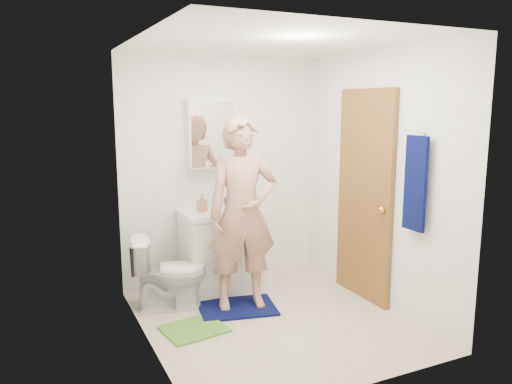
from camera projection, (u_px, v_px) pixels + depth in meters
floor at (274, 321)px, 4.46m from camera, size 2.20×2.40×0.02m
ceiling at (275, 41)px, 4.03m from camera, size 2.20×2.40×0.02m
wall_back at (222, 171)px, 5.32m from camera, size 2.20×0.02×2.40m
wall_front at (362, 217)px, 3.17m from camera, size 2.20×0.02×2.40m
wall_left at (144, 198)px, 3.78m from camera, size 0.02×2.40×2.40m
wall_right at (379, 180)px, 4.71m from camera, size 0.02×2.40×2.40m
vanity_cabinet at (220, 252)px, 5.14m from camera, size 0.75×0.55×0.80m
countertop at (220, 212)px, 5.06m from camera, size 0.79×0.59×0.05m
sink_basin at (220, 210)px, 5.06m from camera, size 0.40×0.40×0.03m
faucet at (213, 201)px, 5.21m from camera, size 0.03×0.03×0.12m
medicine_cabinet at (211, 134)px, 5.13m from camera, size 0.50×0.12×0.70m
mirror_panel at (213, 134)px, 5.07m from camera, size 0.46×0.01×0.66m
door at (364, 196)px, 4.85m from camera, size 0.05×0.80×2.05m
door_knob at (382, 210)px, 4.57m from camera, size 0.07×0.07×0.07m
towel at (415, 184)px, 4.16m from camera, size 0.03×0.24×0.80m
towel_hook at (422, 133)px, 4.10m from camera, size 0.06×0.02×0.02m
toilet at (169, 272)px, 4.67m from camera, size 0.76×0.55×0.70m
bath_mat at (237, 308)px, 4.70m from camera, size 0.80×0.64×0.02m
green_rug at (194, 329)px, 4.26m from camera, size 0.57×0.50×0.02m
soap_dispenser at (202, 203)px, 4.93m from camera, size 0.10×0.10×0.18m
toothbrush_cup at (229, 202)px, 5.19m from camera, size 0.14×0.14×0.10m
man at (243, 214)px, 4.57m from camera, size 0.71×0.53×1.78m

